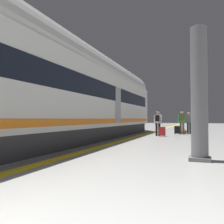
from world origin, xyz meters
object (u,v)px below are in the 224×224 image
suitcase_near (162,131)px  platform_pillar (199,96)px  passenger_mid (182,120)px  high_speed_train (22,79)px  duffel_bag_far (184,132)px  passenger_near (158,121)px  suitcase_mid (177,130)px  passenger_far (189,121)px

suitcase_near → platform_pillar: (2.20, -8.26, 1.40)m
suitcase_near → passenger_mid: passenger_mid is taller
high_speed_train → platform_pillar: 5.85m
duffel_bag_far → platform_pillar: bearing=-84.7°
passenger_near → duffel_bag_far: size_ratio=3.77×
suitcase_mid → duffel_bag_far: size_ratio=1.34×
suitcase_near → passenger_far: 3.59m
passenger_mid → suitcase_mid: passenger_mid is taller
high_speed_train → duffel_bag_far: high_speed_train is taller
suitcase_near → suitcase_mid: suitcase_near is taller
suitcase_mid → platform_pillar: size_ratio=0.16×
passenger_near → passenger_far: bearing=58.5°
high_speed_train → passenger_far: high_speed_train is taller
passenger_near → suitcase_near: passenger_near is taller
duffel_bag_far → suitcase_mid: bearing=-124.0°
passenger_near → duffel_bag_far: bearing=61.2°
suitcase_near → high_speed_train: bearing=-113.1°
passenger_mid → duffel_bag_far: passenger_mid is taller
passenger_near → passenger_far: size_ratio=1.01×
platform_pillar → passenger_far: bearing=93.6°
passenger_near → suitcase_near: bearing=-40.5°
high_speed_train → suitcase_near: (3.60, 8.43, -2.18)m
platform_pillar → passenger_mid: bearing=96.2°
high_speed_train → suitcase_near: bearing=66.9°
suitcase_near → passenger_mid: (1.04, 2.50, 0.69)m
duffel_bag_far → platform_pillar: 11.39m
high_speed_train → suitcase_mid: (4.32, 10.74, -2.18)m
passenger_far → platform_pillar: size_ratio=0.46×
passenger_near → passenger_mid: (1.36, 2.23, 0.03)m
passenger_far → high_speed_train: bearing=-113.6°
passenger_near → passenger_mid: size_ratio=0.97×
suitcase_mid → duffel_bag_far: 0.81m
suitcase_near → suitcase_mid: bearing=72.8°
passenger_far → duffel_bag_far: (-0.32, -0.24, -0.80)m
passenger_near → platform_pillar: 8.93m
passenger_near → suitcase_mid: 2.38m
high_speed_train → passenger_near: (3.28, 8.70, -1.52)m
passenger_near → platform_pillar: (2.52, -8.53, 0.74)m
duffel_bag_far → platform_pillar: platform_pillar is taller
high_speed_train → platform_pillar: (5.80, 0.17, -0.78)m
high_speed_train → duffel_bag_far: size_ratio=72.62×
platform_pillar → suitcase_mid: bearing=98.0°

